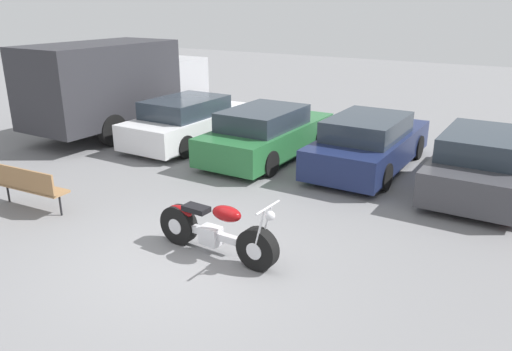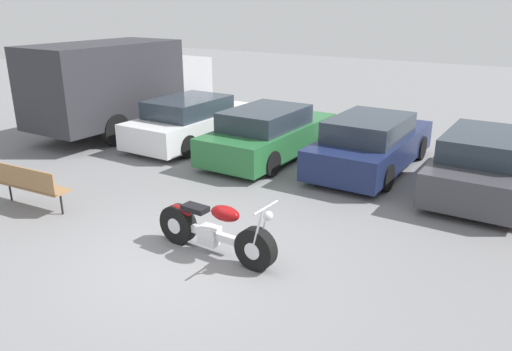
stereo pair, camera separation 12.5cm
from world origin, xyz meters
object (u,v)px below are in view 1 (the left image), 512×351
(parked_car_green, at_px, (267,134))
(motorcycle, at_px, (215,231))
(delivery_truck, at_px, (116,83))
(parked_car_white, at_px, (191,121))
(park_bench, at_px, (27,184))
(parked_car_dark_grey, at_px, (483,162))
(parked_car_navy, at_px, (369,143))

(parked_car_green, bearing_deg, motorcycle, -68.57)
(parked_car_green, height_order, delivery_truck, delivery_truck)
(motorcycle, height_order, delivery_truck, delivery_truck)
(parked_car_white, height_order, park_bench, parked_car_white)
(park_bench, bearing_deg, parked_car_white, 94.25)
(parked_car_white, relative_size, parked_car_green, 1.00)
(parked_car_dark_grey, bearing_deg, delivery_truck, -177.82)
(parked_car_green, xyz_separation_m, parked_car_navy, (2.60, 0.48, 0.00))
(parked_car_dark_grey, relative_size, delivery_truck, 0.72)
(motorcycle, relative_size, parked_car_white, 0.51)
(parked_car_green, bearing_deg, parked_car_navy, 10.43)
(parked_car_green, bearing_deg, parked_car_white, 178.40)
(parked_car_navy, relative_size, delivery_truck, 0.72)
(motorcycle, bearing_deg, parked_car_navy, 84.03)
(motorcycle, distance_m, parked_car_dark_grey, 6.31)
(motorcycle, bearing_deg, parked_car_dark_grey, 59.72)
(parked_car_white, bearing_deg, parked_car_navy, 4.47)
(parked_car_dark_grey, xyz_separation_m, park_bench, (-7.37, -5.85, -0.08))
(parked_car_white, bearing_deg, parked_car_dark_grey, 1.87)
(motorcycle, xyz_separation_m, park_bench, (-4.19, -0.40, 0.13))
(parked_car_navy, height_order, park_bench, parked_car_navy)
(motorcycle, xyz_separation_m, parked_car_dark_grey, (3.18, 5.45, 0.21))
(parked_car_navy, relative_size, parked_car_dark_grey, 1.00)
(parked_car_white, relative_size, delivery_truck, 0.72)
(park_bench, bearing_deg, delivery_truck, 119.99)
(delivery_truck, bearing_deg, park_bench, -60.01)
(parked_car_dark_grey, relative_size, park_bench, 2.57)
(motorcycle, bearing_deg, parked_car_white, 131.57)
(motorcycle, height_order, parked_car_green, parked_car_green)
(park_bench, bearing_deg, parked_car_navy, 51.48)
(parked_car_navy, xyz_separation_m, parked_car_dark_grey, (2.60, -0.15, 0.00))
(parked_car_green, relative_size, parked_car_dark_grey, 1.00)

